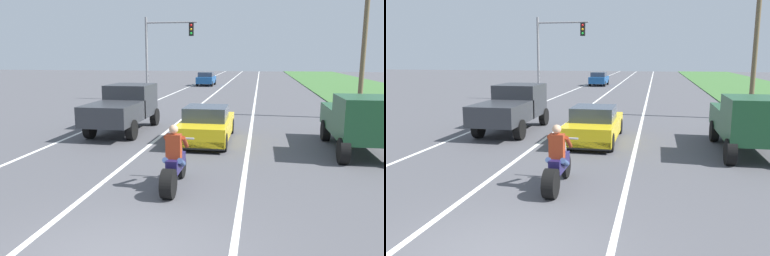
# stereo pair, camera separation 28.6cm
# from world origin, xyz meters

# --- Properties ---
(lane_stripe_left_solid) EXTENTS (0.14, 120.00, 0.01)m
(lane_stripe_left_solid) POSITION_xyz_m (-5.40, 20.00, 0.00)
(lane_stripe_left_solid) COLOR white
(lane_stripe_left_solid) RESTS_ON ground
(lane_stripe_right_solid) EXTENTS (0.14, 120.00, 0.01)m
(lane_stripe_right_solid) POSITION_xyz_m (1.80, 20.00, 0.00)
(lane_stripe_right_solid) COLOR white
(lane_stripe_right_solid) RESTS_ON ground
(lane_stripe_centre_dashed) EXTENTS (0.14, 120.00, 0.01)m
(lane_stripe_centre_dashed) POSITION_xyz_m (-1.80, 20.00, 0.00)
(lane_stripe_centre_dashed) COLOR white
(lane_stripe_centre_dashed) RESTS_ON ground
(motorcycle_with_rider) EXTENTS (0.70, 2.21, 1.62)m
(motorcycle_with_rider) POSITION_xyz_m (0.15, 3.63, 0.59)
(motorcycle_with_rider) COLOR black
(motorcycle_with_rider) RESTS_ON ground
(sports_car_yellow) EXTENTS (1.84, 4.30, 1.37)m
(sports_car_yellow) POSITION_xyz_m (0.17, 9.20, 0.63)
(sports_car_yellow) COLOR yellow
(sports_car_yellow) RESTS_ON ground
(pickup_truck_left_lane_dark_grey) EXTENTS (2.02, 4.80, 1.98)m
(pickup_truck_left_lane_dark_grey) POSITION_xyz_m (-3.61, 10.49, 1.11)
(pickup_truck_left_lane_dark_grey) COLOR #2D3035
(pickup_truck_left_lane_dark_grey) RESTS_ON ground
(pickup_truck_right_shoulder_dark_green) EXTENTS (2.02, 4.80, 1.98)m
(pickup_truck_right_shoulder_dark_green) POSITION_xyz_m (5.57, 8.49, 1.11)
(pickup_truck_right_shoulder_dark_green) COLOR #1E4C2D
(pickup_truck_right_shoulder_dark_green) RESTS_ON ground
(traffic_light_mast_near) EXTENTS (3.82, 0.34, 6.00)m
(traffic_light_mast_near) POSITION_xyz_m (-4.99, 22.35, 3.94)
(traffic_light_mast_near) COLOR gray
(traffic_light_mast_near) RESTS_ON ground
(utility_pole_roadside) EXTENTS (0.24, 0.24, 8.54)m
(utility_pole_roadside) POSITION_xyz_m (7.28, 15.97, 4.27)
(utility_pole_roadside) COLOR brown
(utility_pole_roadside) RESTS_ON ground
(distant_car_far_ahead) EXTENTS (1.80, 4.00, 1.50)m
(distant_car_far_ahead) POSITION_xyz_m (-3.83, 37.48, 0.77)
(distant_car_far_ahead) COLOR #194C8C
(distant_car_far_ahead) RESTS_ON ground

